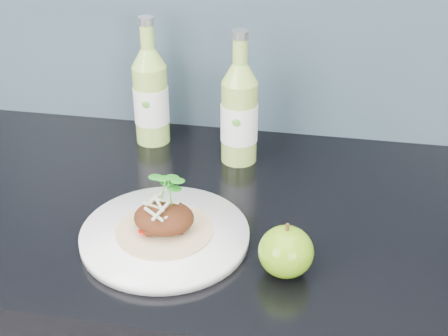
{
  "coord_description": "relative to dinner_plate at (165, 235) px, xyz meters",
  "views": [
    {
      "loc": [
        0.2,
        0.85,
        1.47
      ],
      "look_at": [
        0.05,
        1.65,
        1.0
      ],
      "focal_mm": 50.0,
      "sensor_mm": 36.0,
      "label": 1
    }
  ],
  "objects": [
    {
      "name": "pork_taco",
      "position": [
        -0.0,
        0.0,
        0.04
      ],
      "size": [
        0.15,
        0.15,
        0.1
      ],
      "color": "tan",
      "rests_on": "dinner_plate"
    },
    {
      "name": "cider_bottle_left",
      "position": [
        -0.11,
        0.31,
        0.09
      ],
      "size": [
        0.09,
        0.09,
        0.25
      ],
      "rotation": [
        0.0,
        0.0,
        -0.43
      ],
      "color": "#9BC452",
      "rests_on": "kitchen_counter"
    },
    {
      "name": "dinner_plate",
      "position": [
        0.0,
        0.0,
        0.0
      ],
      "size": [
        0.31,
        0.31,
        0.02
      ],
      "color": "white",
      "rests_on": "kitchen_counter"
    },
    {
      "name": "cider_bottle_right",
      "position": [
        0.07,
        0.27,
        0.09
      ],
      "size": [
        0.07,
        0.07,
        0.25
      ],
      "rotation": [
        0.0,
        0.0,
        -0.02
      ],
      "color": "#96BA4D",
      "rests_on": "kitchen_counter"
    },
    {
      "name": "green_apple",
      "position": [
        0.19,
        -0.04,
        0.03
      ],
      "size": [
        0.1,
        0.1,
        0.08
      ],
      "rotation": [
        0.0,
        0.0,
        0.27
      ],
      "color": "#5B8E0F",
      "rests_on": "kitchen_counter"
    }
  ]
}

